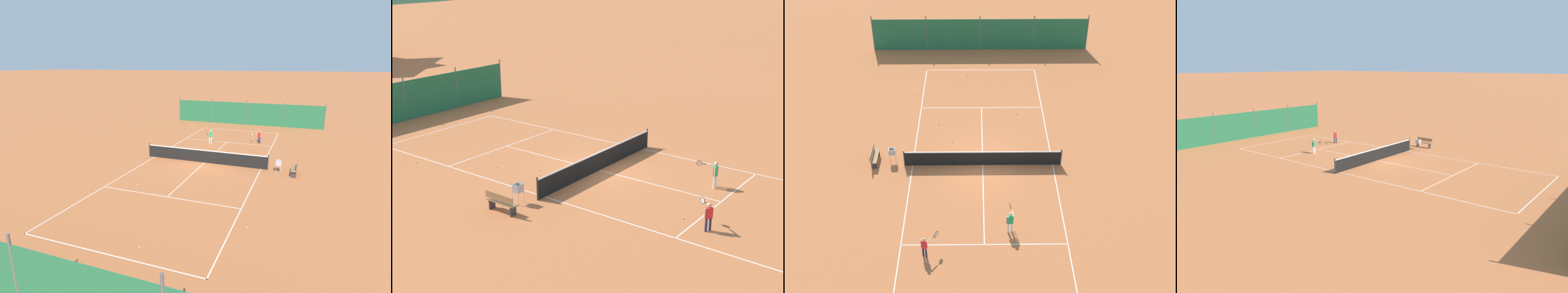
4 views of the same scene
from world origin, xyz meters
TOP-DOWN VIEW (x-y plane):
  - ground_plane at (0.00, 0.00)m, footprint 600.00×600.00m
  - court_line_markings at (0.00, 0.00)m, footprint 8.25×23.85m
  - tennis_net at (0.00, 0.00)m, footprint 9.18×0.08m
  - windscreen_fence_far at (-0.00, 15.50)m, footprint 17.28×0.08m
  - player_near_baseline at (1.29, -5.47)m, footprint 0.42×1.08m
  - player_far_baseline at (-2.83, -7.06)m, footprint 0.82×0.79m
  - tennis_ball_alley_left at (-1.04, 11.10)m, footprint 0.07×0.07m
  - tennis_ball_far_corner at (-4.74, 8.13)m, footprint 0.07×0.07m
  - tennis_ball_mid_court at (2.38, 5.53)m, footprint 0.07×0.07m
  - tennis_ball_near_corner at (-1.81, 2.35)m, footprint 0.07×0.07m
  - tennis_ball_alley_right at (-2.47, -5.87)m, footprint 0.07×0.07m
  - tennis_ball_service_box at (-2.80, 4.32)m, footprint 0.07×0.07m
  - ball_hopper at (-5.29, 0.41)m, footprint 0.36×0.36m
  - courtside_bench at (-6.34, 0.37)m, footprint 0.36×1.50m

SIDE VIEW (x-z plane):
  - ground_plane at x=0.00m, z-range 0.00..0.00m
  - court_line_markings at x=0.00m, z-range 0.00..0.01m
  - tennis_ball_alley_left at x=-1.04m, z-range 0.00..0.07m
  - tennis_ball_far_corner at x=-4.74m, z-range 0.00..0.07m
  - tennis_ball_mid_court at x=2.38m, z-range 0.00..0.07m
  - tennis_ball_near_corner at x=-1.81m, z-range 0.00..0.07m
  - tennis_ball_alley_right at x=-2.47m, z-range 0.00..0.07m
  - tennis_ball_service_box at x=-2.80m, z-range 0.00..0.07m
  - courtside_bench at x=-6.34m, z-range 0.03..0.87m
  - tennis_net at x=0.00m, z-range -0.03..1.03m
  - ball_hopper at x=-5.29m, z-range 0.22..1.11m
  - player_far_baseline at x=-2.83m, z-range 0.10..1.26m
  - player_near_baseline at x=1.29m, z-range 0.10..1.37m
  - windscreen_fence_far at x=0.00m, z-range -0.14..2.76m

